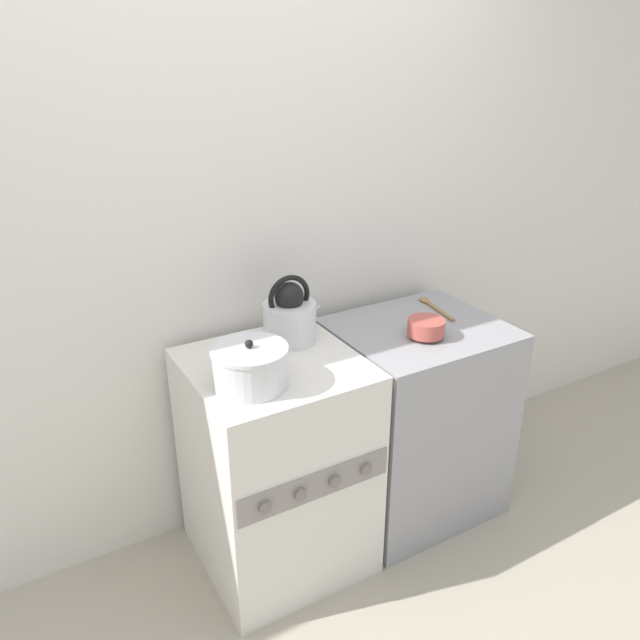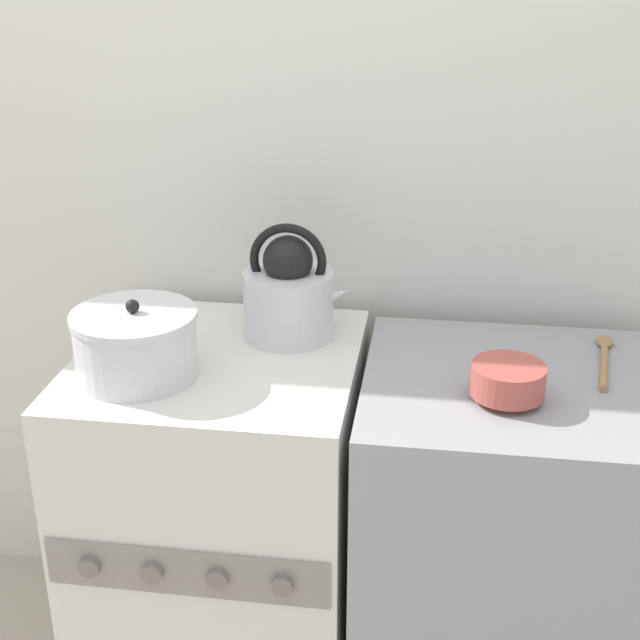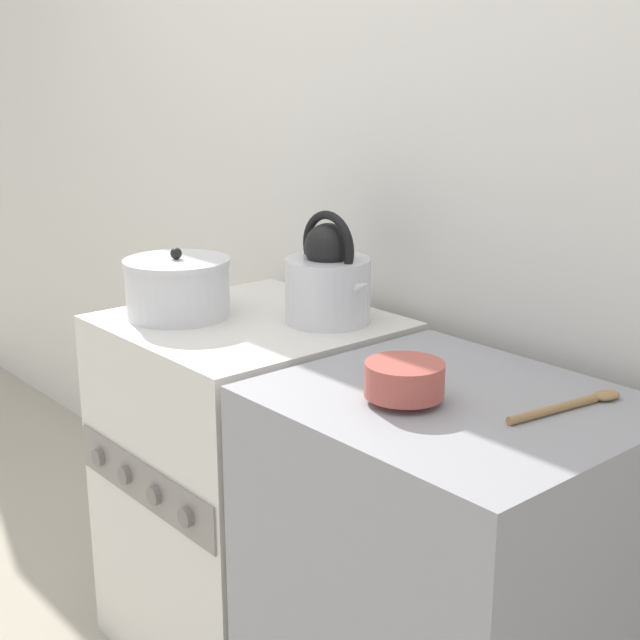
% 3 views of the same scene
% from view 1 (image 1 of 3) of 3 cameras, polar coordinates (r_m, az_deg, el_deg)
% --- Properties ---
extents(ground_plane, '(12.00, 12.00, 0.00)m').
position_cam_1_polar(ground_plane, '(2.58, -0.35, -24.39)').
color(ground_plane, '#B2A893').
extents(wall_back, '(7.00, 0.06, 2.50)m').
position_cam_1_polar(wall_back, '(2.42, -8.48, 7.48)').
color(wall_back, silver).
rests_on(wall_back, ground_plane).
extents(stove, '(0.61, 0.63, 0.88)m').
position_cam_1_polar(stove, '(2.48, -3.95, -12.96)').
color(stove, silver).
rests_on(stove, ground_plane).
extents(counter, '(0.67, 0.59, 0.87)m').
position_cam_1_polar(counter, '(2.77, 8.58, -8.87)').
color(counter, '#99999E').
rests_on(counter, ground_plane).
extents(kettle, '(0.25, 0.20, 0.27)m').
position_cam_1_polar(kettle, '(2.36, -2.75, 0.37)').
color(kettle, silver).
rests_on(kettle, stove).
extents(cooking_pot, '(0.26, 0.26, 0.17)m').
position_cam_1_polar(cooking_pot, '(2.07, -6.41, -4.26)').
color(cooking_pot, silver).
rests_on(cooking_pot, stove).
extents(enamel_bowl, '(0.15, 0.15, 0.08)m').
position_cam_1_polar(enamel_bowl, '(2.46, 9.67, -0.67)').
color(enamel_bowl, '#B75147').
rests_on(enamel_bowl, counter).
extents(wooden_spoon, '(0.07, 0.27, 0.02)m').
position_cam_1_polar(wooden_spoon, '(2.75, 10.35, 1.24)').
color(wooden_spoon, '#A37A4C').
rests_on(wooden_spoon, counter).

